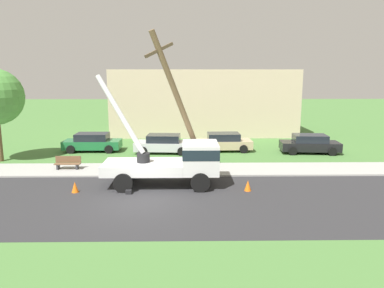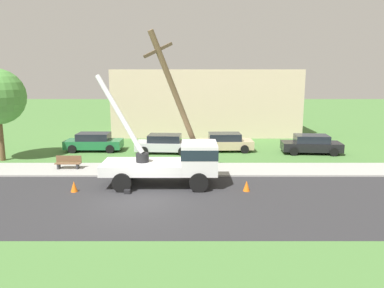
# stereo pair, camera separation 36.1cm
# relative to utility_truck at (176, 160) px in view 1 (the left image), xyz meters

# --- Properties ---
(ground_plane) EXTENTS (120.00, 120.00, 0.00)m
(ground_plane) POSITION_rel_utility_truck_xyz_m (-1.65, 9.34, -1.41)
(ground_plane) COLOR #477538
(road_asphalt) EXTENTS (80.00, 8.48, 0.01)m
(road_asphalt) POSITION_rel_utility_truck_xyz_m (-1.65, -2.66, -1.40)
(road_asphalt) COLOR #2B2B2D
(road_asphalt) RESTS_ON ground
(sidewalk_strip) EXTENTS (80.00, 3.06, 0.10)m
(sidewalk_strip) POSITION_rel_utility_truck_xyz_m (-1.65, 3.11, -1.36)
(sidewalk_strip) COLOR #9E9E99
(sidewalk_strip) RESTS_ON ground
(utility_truck) EXTENTS (6.77, 3.20, 5.98)m
(utility_truck) POSITION_rel_utility_truck_xyz_m (0.00, 0.00, 0.00)
(utility_truck) COLOR silver
(utility_truck) RESTS_ON ground
(leaning_utility_pole) EXTENTS (3.63, 2.56, 8.35)m
(leaning_utility_pole) POSITION_rel_utility_truck_xyz_m (0.22, 1.22, 2.85)
(leaning_utility_pole) COLOR brown
(leaning_utility_pole) RESTS_ON ground
(traffic_cone_ahead) EXTENTS (0.36, 0.36, 0.56)m
(traffic_cone_ahead) POSITION_rel_utility_truck_xyz_m (3.75, -1.09, -1.13)
(traffic_cone_ahead) COLOR orange
(traffic_cone_ahead) RESTS_ON ground
(traffic_cone_behind) EXTENTS (0.36, 0.36, 0.56)m
(traffic_cone_behind) POSITION_rel_utility_truck_xyz_m (-5.19, -1.20, -1.13)
(traffic_cone_behind) COLOR orange
(traffic_cone_behind) RESTS_ON ground
(traffic_cone_curbside) EXTENTS (0.36, 0.36, 0.56)m
(traffic_cone_curbside) POSITION_rel_utility_truck_xyz_m (1.05, 1.27, -1.13)
(traffic_cone_curbside) COLOR orange
(traffic_cone_curbside) RESTS_ON ground
(parked_sedan_green) EXTENTS (4.40, 2.03, 1.42)m
(parked_sedan_green) POSITION_rel_utility_truck_xyz_m (-6.85, 9.06, -0.70)
(parked_sedan_green) COLOR #1E6638
(parked_sedan_green) RESTS_ON ground
(parked_sedan_silver) EXTENTS (4.51, 2.21, 1.42)m
(parked_sedan_silver) POSITION_rel_utility_truck_xyz_m (-1.20, 8.32, -0.70)
(parked_sedan_silver) COLOR #B7B7BF
(parked_sedan_silver) RESTS_ON ground
(parked_sedan_tan) EXTENTS (4.45, 2.10, 1.42)m
(parked_sedan_tan) POSITION_rel_utility_truck_xyz_m (3.47, 8.97, -0.70)
(parked_sedan_tan) COLOR tan
(parked_sedan_tan) RESTS_ON ground
(parked_sedan_black) EXTENTS (4.54, 2.26, 1.42)m
(parked_sedan_black) POSITION_rel_utility_truck_xyz_m (10.03, 8.11, -0.70)
(parked_sedan_black) COLOR black
(parked_sedan_black) RESTS_ON ground
(park_bench) EXTENTS (1.60, 0.45, 0.90)m
(park_bench) POSITION_rel_utility_truck_xyz_m (-6.93, 3.18, -0.95)
(park_bench) COLOR brown
(park_bench) RESTS_ON ground
(lowrise_building_backdrop) EXTENTS (18.00, 6.00, 6.40)m
(lowrise_building_backdrop) POSITION_rel_utility_truck_xyz_m (2.29, 17.63, 1.79)
(lowrise_building_backdrop) COLOR #C6B293
(lowrise_building_backdrop) RESTS_ON ground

